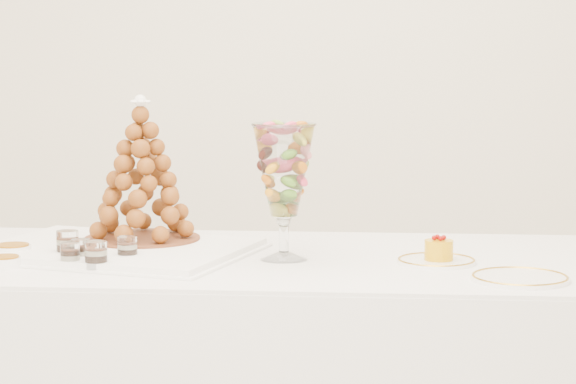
# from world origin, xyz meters

# --- Properties ---
(lace_tray) EXTENTS (0.77, 0.65, 0.02)m
(lace_tray) POSITION_xyz_m (-0.39, 0.26, 0.82)
(lace_tray) COLOR white
(lace_tray) RESTS_ON buffet_table
(macaron_vase) EXTENTS (0.16, 0.16, 0.35)m
(macaron_vase) POSITION_xyz_m (0.06, 0.22, 1.04)
(macaron_vase) COLOR white
(macaron_vase) RESTS_ON buffet_table
(cake_plate) EXTENTS (0.20, 0.20, 0.01)m
(cake_plate) POSITION_xyz_m (0.45, 0.21, 0.81)
(cake_plate) COLOR white
(cake_plate) RESTS_ON buffet_table
(spare_plate) EXTENTS (0.23, 0.23, 0.01)m
(spare_plate) POSITION_xyz_m (0.64, 0.01, 0.82)
(spare_plate) COLOR white
(spare_plate) RESTS_ON buffet_table
(verrine_a) EXTENTS (0.06, 0.06, 0.08)m
(verrine_a) POSITION_xyz_m (-0.49, 0.16, 0.85)
(verrine_a) COLOR white
(verrine_a) RESTS_ON buffet_table
(verrine_b) EXTENTS (0.05, 0.05, 0.06)m
(verrine_b) POSITION_xyz_m (-0.44, 0.10, 0.84)
(verrine_b) COLOR white
(verrine_b) RESTS_ON buffet_table
(verrine_c) EXTENTS (0.05, 0.05, 0.07)m
(verrine_c) POSITION_xyz_m (-0.33, 0.13, 0.84)
(verrine_c) COLOR white
(verrine_c) RESTS_ON buffet_table
(verrine_d) EXTENTS (0.06, 0.06, 0.06)m
(verrine_d) POSITION_xyz_m (-0.45, 0.04, 0.84)
(verrine_d) COLOR white
(verrine_d) RESTS_ON buffet_table
(verrine_e) EXTENTS (0.06, 0.06, 0.07)m
(verrine_e) POSITION_xyz_m (-0.38, 0.02, 0.85)
(verrine_e) COLOR white
(verrine_e) RESTS_ON buffet_table
(ramekin_back) EXTENTS (0.10, 0.10, 0.03)m
(ramekin_back) POSITION_xyz_m (-0.65, 0.18, 0.83)
(ramekin_back) COLOR white
(ramekin_back) RESTS_ON buffet_table
(ramekin_front) EXTENTS (0.08, 0.08, 0.03)m
(ramekin_front) POSITION_xyz_m (-0.62, 0.04, 0.82)
(ramekin_front) COLOR white
(ramekin_front) RESTS_ON buffet_table
(croquembouche) EXTENTS (0.32, 0.32, 0.39)m
(croquembouche) POSITION_xyz_m (-0.34, 0.36, 1.02)
(croquembouche) COLOR brown
(croquembouche) RESTS_ON lace_tray
(mousse_cake) EXTENTS (0.07, 0.07, 0.06)m
(mousse_cake) POSITION_xyz_m (0.45, 0.20, 0.85)
(mousse_cake) COLOR #D99B0A
(mousse_cake) RESTS_ON cake_plate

